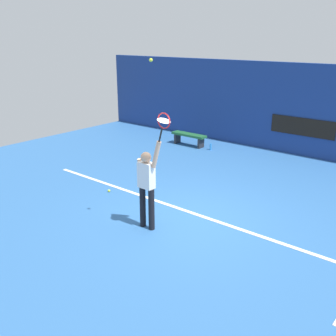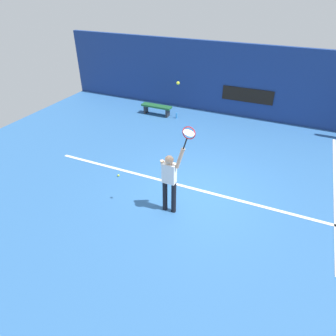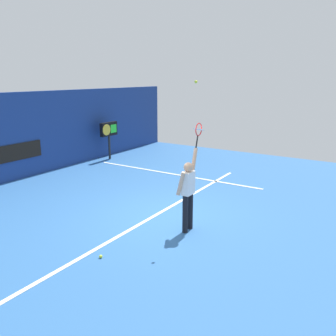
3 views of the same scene
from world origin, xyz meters
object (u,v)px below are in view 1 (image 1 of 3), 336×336
Objects in this scene: tennis_racket at (163,122)px; tennis_ball at (151,60)px; spare_ball at (109,191)px; court_bench at (189,137)px; tennis_player at (147,184)px; water_bottle at (211,147)px.

tennis_ball is at bearing -170.26° from tennis_racket.
tennis_ball is at bearing -20.56° from spare_ball.
tennis_racket is at bearing -57.60° from court_bench.
spare_ball is at bearing 159.44° from tennis_ball.
court_bench is at bearing 102.67° from spare_ball.
tennis_ball is (0.21, -0.05, 2.48)m from tennis_player.
court_bench reaches higher than water_bottle.
court_bench is 5.19m from spare_ball.
tennis_racket reaches higher than tennis_player.
tennis_ball reaches higher than spare_ball.
tennis_player is 2.49m from spare_ball.
tennis_player is 6.76m from court_bench.
tennis_player is at bearing -68.71° from water_bottle.
tennis_ball reaches higher than court_bench.
tennis_racket is at bearing -17.80° from spare_ball.
tennis_ball is 1.00× the size of spare_ball.
tennis_racket is 9.22× the size of tennis_ball.
water_bottle is at bearing 112.84° from tennis_ball.
court_bench is 5.83× the size of water_bottle.
tennis_ball is at bearing -13.21° from tennis_player.
tennis_ball reaches higher than tennis_racket.
tennis_player is 29.12× the size of spare_ball.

